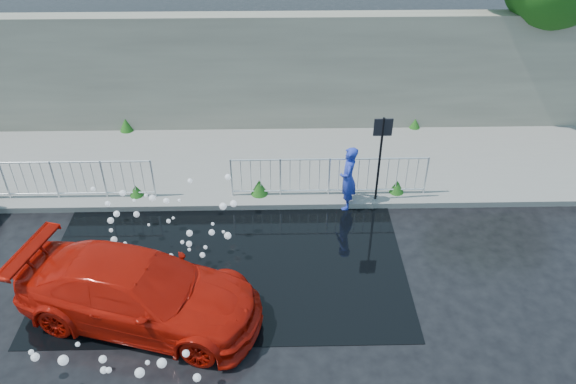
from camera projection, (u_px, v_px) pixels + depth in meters
The scene contains 12 objects.
ground at pixel (200, 292), 11.98m from camera, with size 90.00×90.00×0.00m, color black.
pavement at pixel (219, 164), 16.02m from camera, with size 30.00×4.00×0.15m, color gray.
curb at pixel (212, 205), 14.38m from camera, with size 30.00×0.25×0.16m, color gray.
retaining_wall at pixel (220, 73), 16.77m from camera, with size 30.00×0.60×3.50m, color slate.
puddle at pixel (227, 260), 12.80m from camera, with size 8.00×5.00×0.01m, color black.
sign_post at pixel (381, 146), 13.59m from camera, with size 0.45×0.06×2.50m.
railing_left at pixel (54, 178), 14.22m from camera, with size 5.05×0.05×1.10m.
railing_right at pixel (329, 175), 14.34m from camera, with size 5.05×0.05×1.10m.
weeds at pixel (208, 166), 15.46m from camera, with size 12.17×3.93×0.42m.
water_spray at pixel (158, 255), 11.78m from camera, with size 3.52×5.74×1.13m.
red_car at pixel (139, 291), 11.01m from camera, with size 1.99×4.89×1.42m, color #B31107.
person at pixel (348, 178), 13.99m from camera, with size 0.63×0.41×1.73m, color #2436B5.
Camera 1 is at (1.70, -8.59, 8.65)m, focal length 35.00 mm.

